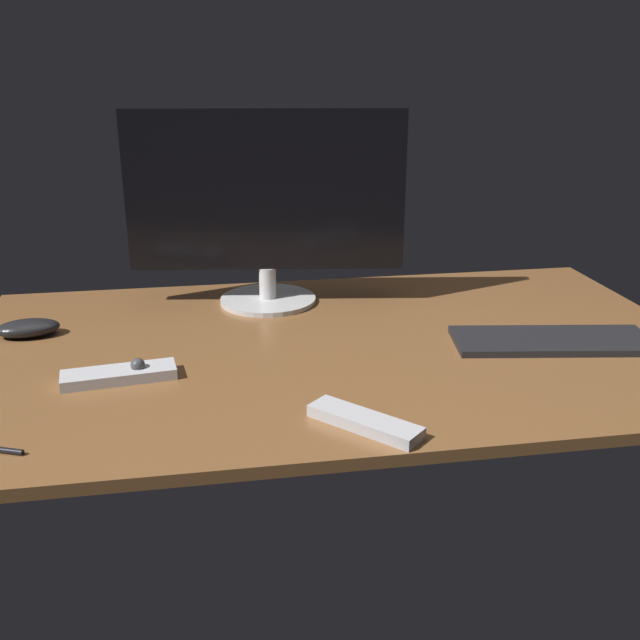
% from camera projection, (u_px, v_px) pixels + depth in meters
% --- Properties ---
extents(desk, '(1.40, 0.84, 0.02)m').
position_uv_depth(desk, '(335.00, 348.00, 1.39)').
color(desk, brown).
rests_on(desk, ground).
extents(monitor, '(0.59, 0.21, 0.42)m').
position_uv_depth(monitor, '(266.00, 203.00, 1.54)').
color(monitor, silver).
rests_on(monitor, desk).
extents(keyboard, '(0.39, 0.19, 0.01)m').
position_uv_depth(keyboard, '(552.00, 341.00, 1.38)').
color(keyboard, black).
rests_on(keyboard, desk).
extents(computer_mouse, '(0.13, 0.08, 0.03)m').
position_uv_depth(computer_mouse, '(28.00, 328.00, 1.41)').
color(computer_mouse, black).
rests_on(computer_mouse, desk).
extents(media_remote, '(0.19, 0.08, 0.04)m').
position_uv_depth(media_remote, '(120.00, 374.00, 1.22)').
color(media_remote, '#B7B7BC').
rests_on(media_remote, desk).
extents(tv_remote, '(0.16, 0.16, 0.02)m').
position_uv_depth(tv_remote, '(365.00, 422.00, 1.07)').
color(tv_remote, '#B7B7BC').
rests_on(tv_remote, desk).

